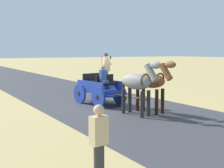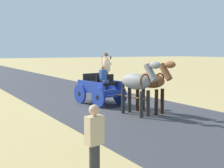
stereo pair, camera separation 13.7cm
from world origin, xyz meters
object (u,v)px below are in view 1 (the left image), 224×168
at_px(horse_off_side, 138,83).
at_px(horse_drawn_carriage, 100,88).
at_px(horse_near_side, 152,82).
at_px(pedestrian_walking, 99,145).

bearing_deg(horse_off_side, horse_drawn_carriage, -89.65).
relative_size(horse_drawn_carriage, horse_near_side, 2.04).
bearing_deg(horse_off_side, horse_near_side, -171.77).
bearing_deg(pedestrian_walking, horse_drawn_carriage, -119.23).
bearing_deg(horse_near_side, horse_drawn_carriage, -73.98).
bearing_deg(horse_drawn_carriage, pedestrian_walking, 60.77).
xyz_separation_m(horse_drawn_carriage, pedestrian_walking, (4.52, 8.07, 0.05)).
height_order(horse_near_side, horse_off_side, same).
height_order(horse_drawn_carriage, horse_off_side, horse_drawn_carriage).
bearing_deg(horse_off_side, pedestrian_walking, 47.86).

